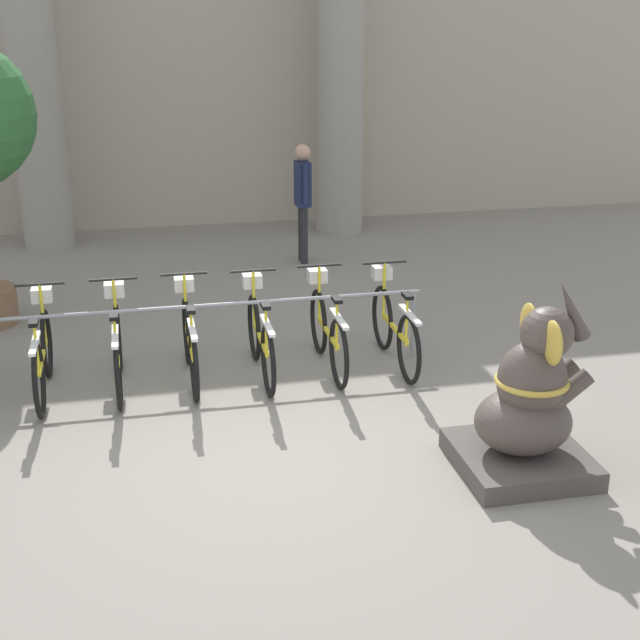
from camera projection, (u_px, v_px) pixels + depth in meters
ground_plane at (277, 459)px, 7.52m from camera, size 60.00×60.00×0.00m
building_facade at (186, 43)px, 14.41m from camera, size 20.00×0.20×6.00m
column_left at (33, 74)px, 13.16m from camera, size 0.98×0.98×5.16m
column_right at (340, 69)px, 14.08m from camera, size 0.98×0.98×5.16m
bike_rack at (152, 320)px, 8.92m from camera, size 5.59×0.05×0.77m
bicycle_2 at (43, 354)px, 8.64m from camera, size 0.48×1.68×1.01m
bicycle_3 at (118, 348)px, 8.80m from camera, size 0.48×1.68×1.01m
bicycle_4 at (190, 341)px, 8.98m from camera, size 0.48×1.68×1.01m
bicycle_5 at (260, 337)px, 9.09m from camera, size 0.48×1.68×1.01m
bicycle_6 at (328, 331)px, 9.26m from camera, size 0.48×1.68×1.01m
bicycle_7 at (394, 327)px, 9.38m from camera, size 0.48×1.68×1.01m
elephant_statue at (528, 408)px, 7.20m from camera, size 1.04×1.04×1.64m
person_pedestrian at (303, 192)px, 12.83m from camera, size 0.23×0.47×1.73m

